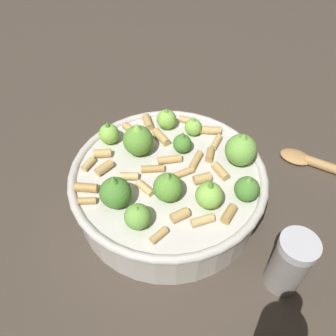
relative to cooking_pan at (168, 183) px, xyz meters
name	(u,v)px	position (x,y,z in m)	size (l,w,h in m)	color
ground_plane	(168,202)	(0.00, 0.00, -0.04)	(2.40, 2.40, 0.00)	#42382D
cooking_pan	(168,183)	(0.00, 0.00, 0.00)	(0.28, 0.28, 0.12)	beige
pepper_shaker	(290,263)	(-0.18, -0.07, 0.00)	(0.05, 0.05, 0.09)	gray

